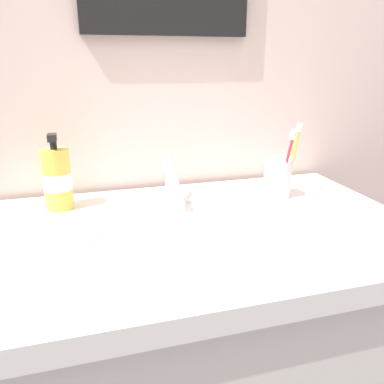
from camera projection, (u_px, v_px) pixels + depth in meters
tiled_wall_back at (165, 85)px, 1.08m from camera, size 2.17×0.04×2.40m
sink_basin at (196, 253)px, 0.82m from camera, size 0.46×0.46×0.11m
faucet at (171, 180)px, 0.99m from camera, size 0.02×0.15×0.12m
toothbrush_cup at (278, 177)px, 1.03m from camera, size 0.07×0.07×0.11m
toothbrush_yellow at (294, 155)px, 1.01m from camera, size 0.04×0.01×0.19m
toothbrush_red at (287, 160)px, 0.98m from camera, size 0.02×0.05×0.18m
soap_dispenser at (57, 179)px, 0.94m from camera, size 0.07×0.07×0.19m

